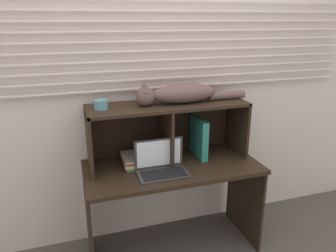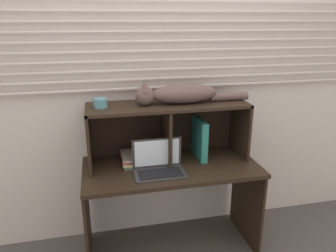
# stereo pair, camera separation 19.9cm
# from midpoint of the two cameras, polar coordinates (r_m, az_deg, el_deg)

# --- Properties ---
(back_panel_with_blinds) EXTENTS (4.40, 0.08, 2.50)m
(back_panel_with_blinds) POSITION_cam_midpoint_polar(r_m,az_deg,el_deg) (2.49, -3.91, 7.59)
(back_panel_with_blinds) COLOR beige
(back_panel_with_blinds) RESTS_ON ground
(desk) EXTENTS (1.26, 0.59, 0.71)m
(desk) POSITION_cam_midpoint_polar(r_m,az_deg,el_deg) (2.41, -1.60, -10.16)
(desk) COLOR black
(desk) RESTS_ON ground
(hutch_shelf_unit) EXTENTS (1.16, 0.36, 0.43)m
(hutch_shelf_unit) POSITION_cam_midpoint_polar(r_m,az_deg,el_deg) (2.36, -2.69, 0.96)
(hutch_shelf_unit) COLOR black
(hutch_shelf_unit) RESTS_ON desk
(cat) EXTENTS (0.84, 0.17, 0.16)m
(cat) POSITION_cam_midpoint_polar(r_m,az_deg,el_deg) (2.31, -0.34, 5.74)
(cat) COLOR brown
(cat) RESTS_ON hutch_shelf_unit
(laptop) EXTENTS (0.35, 0.21, 0.22)m
(laptop) POSITION_cam_midpoint_polar(r_m,az_deg,el_deg) (2.23, -3.74, -7.06)
(laptop) COLOR #2F2F2F
(laptop) RESTS_ON desk
(binder_upright) EXTENTS (0.05, 0.27, 0.30)m
(binder_upright) POSITION_cam_midpoint_polar(r_m,az_deg,el_deg) (2.45, 3.12, -2.04)
(binder_upright) COLOR #287C70
(binder_upright) RESTS_ON desk
(book_stack) EXTENTS (0.17, 0.25, 0.07)m
(book_stack) POSITION_cam_midpoint_polar(r_m,az_deg,el_deg) (2.38, -8.58, -6.00)
(book_stack) COLOR #486051
(book_stack) RESTS_ON desk
(small_basket) EXTENTS (0.09, 0.09, 0.07)m
(small_basket) POSITION_cam_midpoint_polar(r_m,az_deg,el_deg) (2.22, -14.36, 3.67)
(small_basket) COLOR teal
(small_basket) RESTS_ON hutch_shelf_unit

